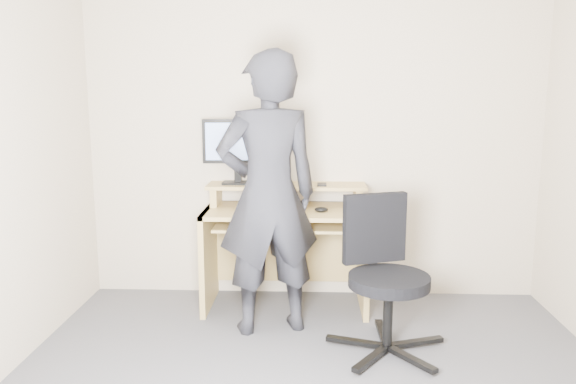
# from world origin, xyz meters

# --- Properties ---
(back_wall) EXTENTS (3.50, 0.02, 2.50)m
(back_wall) POSITION_xyz_m (0.00, 1.75, 1.25)
(back_wall) COLOR beige
(back_wall) RESTS_ON ground
(desk) EXTENTS (1.20, 0.60, 0.91)m
(desk) POSITION_xyz_m (-0.20, 1.53, 0.55)
(desk) COLOR tan
(desk) RESTS_ON ground
(monitor) EXTENTS (0.52, 0.14, 0.49)m
(monitor) POSITION_xyz_m (-0.57, 1.60, 1.20)
(monitor) COLOR black
(monitor) RESTS_ON desk
(external_drive) EXTENTS (0.09, 0.14, 0.20)m
(external_drive) POSITION_xyz_m (-0.21, 1.59, 1.01)
(external_drive) COLOR black
(external_drive) RESTS_ON desk
(travel_mug) EXTENTS (0.08, 0.08, 0.18)m
(travel_mug) POSITION_xyz_m (-0.21, 1.59, 1.00)
(travel_mug) COLOR silver
(travel_mug) RESTS_ON desk
(smartphone) EXTENTS (0.07, 0.13, 0.01)m
(smartphone) POSITION_xyz_m (0.07, 1.57, 0.92)
(smartphone) COLOR black
(smartphone) RESTS_ON desk
(charger) EXTENTS (0.05, 0.04, 0.03)m
(charger) POSITION_xyz_m (-0.46, 1.53, 0.93)
(charger) COLOR black
(charger) RESTS_ON desk
(headphones) EXTENTS (0.19, 0.18, 0.06)m
(headphones) POSITION_xyz_m (-0.39, 1.67, 0.92)
(headphones) COLOR silver
(headphones) RESTS_ON desk
(keyboard) EXTENTS (0.47, 0.20, 0.03)m
(keyboard) POSITION_xyz_m (-0.30, 1.36, 0.67)
(keyboard) COLOR black
(keyboard) RESTS_ON desk
(mouse) EXTENTS (0.10, 0.07, 0.04)m
(mouse) POSITION_xyz_m (0.06, 1.35, 0.77)
(mouse) COLOR black
(mouse) RESTS_ON desk
(office_chair) EXTENTS (0.75, 0.72, 0.95)m
(office_chair) POSITION_xyz_m (0.44, 0.77, 0.52)
(office_chair) COLOR black
(office_chair) RESTS_ON ground
(person) EXTENTS (0.79, 0.63, 1.87)m
(person) POSITION_xyz_m (-0.30, 1.02, 0.93)
(person) COLOR black
(person) RESTS_ON ground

